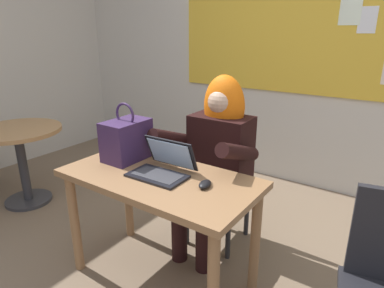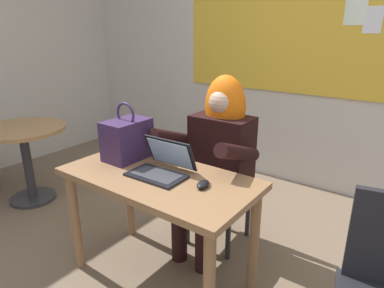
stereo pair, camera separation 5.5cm
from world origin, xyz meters
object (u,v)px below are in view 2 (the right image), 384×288
Objects in this scene: desk_main at (159,193)px; side_table_round at (25,147)px; computer_mouse at (203,184)px; person_costumed at (217,151)px; handbag at (127,139)px; laptop at (162,166)px; chair_at_desk at (224,175)px.

side_table_round is (-1.70, 0.08, -0.09)m from desk_main.
computer_mouse reaches higher than desk_main.
computer_mouse is (0.23, -0.51, 0.01)m from person_costumed.
person_costumed is 0.62m from handbag.
person_costumed reaches higher than laptop.
chair_at_desk reaches higher than side_table_round.
computer_mouse is at bearing -2.50° from laptop.
handbag reaches higher than laptop.
handbag is at bearing 168.77° from laptop.
person_costumed is 12.11× the size of computer_mouse.
desk_main is 0.55m from person_costumed.
person_costumed is at bearing 47.06° from handbag.
computer_mouse is 0.66m from handbag.
laptop is 1.73m from side_table_round.
person_costumed reaches higher than side_table_round.
laptop reaches higher than computer_mouse.
chair_at_desk is at bearing 99.66° from computer_mouse.
desk_main is 1.29× the size of chair_at_desk.
person_costumed is at bearing 14.22° from side_table_round.
handbag is (-0.65, 0.06, 0.12)m from computer_mouse.
desk_main is at bearing -14.56° from handbag.
computer_mouse is at bearing 17.01° from chair_at_desk.
chair_at_desk is at bearing 84.37° from desk_main.
laptop is at bearing -1.80° from side_table_round.
desk_main is 11.29× the size of computer_mouse.
computer_mouse is (0.30, -0.01, -0.03)m from laptop.
desk_main is 0.16m from laptop.
side_table_round is at bearing 167.44° from computer_mouse.
laptop reaches higher than desk_main.
computer_mouse is (0.24, -0.64, 0.24)m from chair_at_desk.
desk_main reaches higher than side_table_round.
computer_mouse is at bearing -5.70° from handbag.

